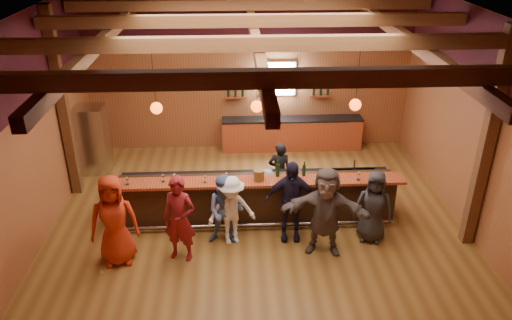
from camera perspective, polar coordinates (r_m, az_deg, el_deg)
The scene contains 27 objects.
room at distance 9.95m, azimuth 0.07°, elevation 9.03°, with size 9.04×9.00×4.52m.
bar_counter at distance 11.13m, azimuth 0.12°, elevation -4.16°, with size 6.30×1.07×1.11m.
back_bar_cabinet at distance 14.43m, azimuth 4.11°, elevation 3.03°, with size 4.00×0.52×0.95m.
window at distance 14.05m, azimuth 2.57°, elevation 9.27°, with size 0.95×0.09×0.95m.
framed_pictures at distance 14.13m, azimuth 6.13°, elevation 9.46°, with size 5.35×0.05×0.45m.
wine_shelves at distance 14.12m, azimuth 2.56°, elevation 7.52°, with size 3.00×0.18×0.30m.
pendant_lights at distance 10.06m, azimuth 0.08°, elevation 6.18°, with size 4.24×0.24×1.37m.
stainless_fridge at distance 13.63m, azimuth -18.00°, elevation 2.23°, with size 0.70×0.70×1.80m, color silver.
customer_orange at distance 9.92m, azimuth -15.92°, elevation -6.65°, with size 0.92×0.60×1.88m, color #B92B11.
customer_redvest at distance 9.77m, azimuth -8.73°, elevation -6.69°, with size 0.66×0.43×1.80m, color maroon.
customer_denim at distance 10.18m, azimuth -3.51°, elevation -5.75°, with size 0.75×0.58×1.54m, color #5673AC.
customer_white at distance 10.18m, azimuth -2.83°, elevation -5.79°, with size 0.99×0.57×1.53m, color white.
customer_navy at distance 10.25m, azimuth 3.96°, elevation -4.70°, with size 1.05×0.44×1.80m, color black.
customer_brown at distance 9.92m, azimuth 7.92°, elevation -5.82°, with size 1.74×0.55×1.87m, color #63554F.
customer_dark at distance 10.53m, azimuth 13.27°, elevation -5.21°, with size 0.77×0.50×1.58m, color #2B2B2D.
bartender at distance 11.73m, azimuth 2.71°, elevation -1.32°, with size 0.53×0.35×1.46m, color black.
ice_bucket at distance 10.50m, azimuth 0.33°, elevation -1.75°, with size 0.22×0.22×0.24m, color brown.
bottle_a at distance 10.65m, azimuth 2.49°, elevation -1.14°, with size 0.08×0.08×0.39m.
bottle_b at distance 10.73m, azimuth 5.51°, elevation -1.17°, with size 0.07×0.07×0.33m.
glass_a at distance 10.67m, azimuth -14.54°, elevation -2.13°, with size 0.08×0.08×0.18m.
glass_b at distance 10.62m, azimuth -10.59°, elevation -1.86°, with size 0.08×0.08×0.18m.
glass_c at distance 10.57m, azimuth -9.33°, elevation -1.81°, with size 0.09×0.09×0.19m.
glass_d at distance 10.47m, azimuth -5.89°, elevation -1.99°, with size 0.07×0.07×0.17m.
glass_e at distance 10.51m, azimuth -3.40°, elevation -1.69°, with size 0.08×0.08×0.18m.
glass_f at distance 10.50m, azimuth 4.03°, elevation -1.82°, with size 0.07×0.07×0.16m.
glass_g at distance 10.75m, azimuth 7.74°, elevation -1.22°, with size 0.08×0.08×0.19m.
glass_h at distance 10.72m, azimuth 11.68°, elevation -1.57°, with size 0.09×0.09×0.20m.
Camera 1 is at (-0.47, -9.43, 6.18)m, focal length 35.00 mm.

